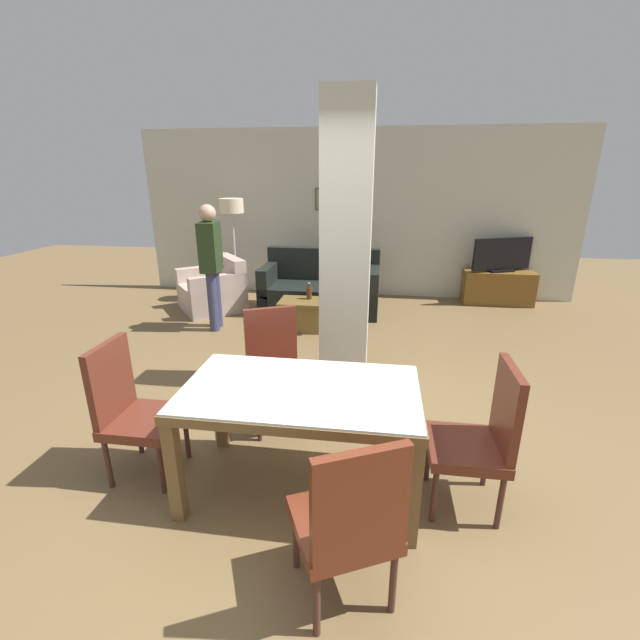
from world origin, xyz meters
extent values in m
plane|color=brown|center=(0.00, 0.00, 0.00)|extent=(18.00, 18.00, 0.00)
cube|color=beige|center=(0.00, 4.94, 1.35)|extent=(7.20, 0.06, 2.70)
cube|color=brown|center=(-0.44, 4.90, 1.60)|extent=(0.44, 0.02, 0.36)
cube|color=gray|center=(-0.44, 4.89, 1.60)|extent=(0.40, 0.01, 0.32)
cube|color=beige|center=(0.14, 1.57, 1.35)|extent=(0.45, 0.33, 2.70)
cube|color=brown|center=(0.00, -0.40, 0.71)|extent=(1.50, 0.06, 0.06)
cube|color=brown|center=(0.00, 0.40, 0.71)|extent=(1.50, 0.06, 0.06)
cube|color=brown|center=(-0.72, 0.00, 0.71)|extent=(0.06, 0.74, 0.06)
cube|color=brown|center=(0.72, 0.00, 0.71)|extent=(0.06, 0.74, 0.06)
cube|color=silver|center=(0.00, 0.00, 0.75)|extent=(1.48, 0.84, 0.01)
cube|color=brown|center=(-0.70, -0.38, 0.34)|extent=(0.08, 0.08, 0.68)
cube|color=brown|center=(0.70, -0.38, 0.34)|extent=(0.08, 0.08, 0.68)
cube|color=brown|center=(-0.70, 0.38, 0.34)|extent=(0.08, 0.08, 0.68)
cube|color=brown|center=(0.70, 0.38, 0.34)|extent=(0.08, 0.08, 0.68)
cube|color=#5B281B|center=(-1.09, 0.00, 0.41)|extent=(0.46, 0.46, 0.07)
cube|color=#5B281B|center=(-1.30, 0.00, 0.71)|extent=(0.05, 0.44, 0.53)
cylinder|color=#482921|center=(-0.90, 0.19, 0.19)|extent=(0.04, 0.04, 0.38)
cylinder|color=#482921|center=(-0.90, -0.19, 0.19)|extent=(0.04, 0.04, 0.38)
cylinder|color=#482921|center=(-1.28, 0.19, 0.19)|extent=(0.04, 0.04, 0.38)
cylinder|color=#482921|center=(-1.28, -0.19, 0.19)|extent=(0.04, 0.04, 0.38)
cube|color=#5D2418|center=(-0.34, 0.72, 0.41)|extent=(0.61, 0.61, 0.07)
cube|color=#5D2418|center=(-0.42, 0.91, 0.71)|extent=(0.42, 0.23, 0.53)
cylinder|color=#482921|center=(-0.08, 0.63, 0.19)|extent=(0.04, 0.04, 0.38)
cylinder|color=#482921|center=(-0.43, 0.47, 0.19)|extent=(0.04, 0.04, 0.38)
cylinder|color=#482921|center=(-0.24, 0.97, 0.19)|extent=(0.04, 0.04, 0.38)
cylinder|color=#482921|center=(-0.59, 0.81, 0.19)|extent=(0.04, 0.04, 0.38)
cube|color=#5C281A|center=(1.04, 0.00, 0.41)|extent=(0.46, 0.46, 0.07)
cube|color=#5C281A|center=(1.24, 0.00, 0.71)|extent=(0.05, 0.44, 0.53)
cylinder|color=#482921|center=(0.85, -0.19, 0.19)|extent=(0.04, 0.04, 0.38)
cylinder|color=#482921|center=(0.85, 0.19, 0.19)|extent=(0.04, 0.04, 0.38)
cylinder|color=#482921|center=(1.23, -0.19, 0.19)|extent=(0.04, 0.04, 0.38)
cylinder|color=#482921|center=(1.23, 0.19, 0.19)|extent=(0.04, 0.04, 0.38)
cube|color=#612816|center=(0.34, -0.71, 0.41)|extent=(0.61, 0.61, 0.07)
cube|color=#612816|center=(0.42, -0.90, 0.71)|extent=(0.42, 0.23, 0.53)
cylinder|color=#482921|center=(0.08, -0.62, 0.19)|extent=(0.04, 0.04, 0.38)
cylinder|color=#482921|center=(0.43, -0.46, 0.19)|extent=(0.04, 0.04, 0.38)
cylinder|color=#482921|center=(0.25, -0.96, 0.19)|extent=(0.04, 0.04, 0.38)
cylinder|color=#482921|center=(0.59, -0.80, 0.19)|extent=(0.04, 0.04, 0.38)
cube|color=black|center=(-0.42, 3.86, 0.21)|extent=(1.75, 0.88, 0.42)
cube|color=black|center=(-0.42, 4.22, 0.67)|extent=(1.75, 0.18, 0.50)
cube|color=black|center=(0.37, 3.86, 0.35)|extent=(0.16, 0.88, 0.69)
cube|color=black|center=(-1.22, 3.86, 0.35)|extent=(0.16, 0.88, 0.69)
cube|color=#C3AA9C|center=(-2.09, 3.69, 0.20)|extent=(1.20, 1.20, 0.40)
cube|color=#C3AA9C|center=(-1.83, 3.91, 0.60)|extent=(0.68, 0.77, 0.40)
cube|color=#C3AA9C|center=(-1.86, 3.42, 0.31)|extent=(0.75, 0.65, 0.62)
cube|color=#C3AA9C|center=(-2.31, 3.97, 0.31)|extent=(0.75, 0.65, 0.62)
cube|color=brown|center=(-0.56, 3.04, 0.39)|extent=(0.59, 0.46, 0.04)
cube|color=brown|center=(-0.56, 3.04, 0.18)|extent=(0.51, 0.38, 0.37)
cylinder|color=#4C2D14|center=(-0.47, 3.12, 0.48)|extent=(0.07, 0.07, 0.16)
cylinder|color=#4C2D14|center=(-0.47, 3.12, 0.59)|extent=(0.03, 0.03, 0.06)
cylinder|color=#B7B7BC|center=(-0.47, 3.12, 0.62)|extent=(0.03, 0.03, 0.01)
cube|color=brown|center=(2.35, 4.66, 0.27)|extent=(1.08, 0.40, 0.53)
cube|color=black|center=(2.35, 4.66, 0.55)|extent=(0.45, 0.34, 0.03)
cube|color=black|center=(2.35, 4.66, 0.81)|extent=(0.95, 0.43, 0.50)
cylinder|color=#B7B7BC|center=(-1.89, 4.28, 0.01)|extent=(0.34, 0.34, 0.02)
cylinder|color=#B7B7BC|center=(-1.89, 4.28, 0.72)|extent=(0.04, 0.04, 1.40)
cylinder|color=beige|center=(-1.89, 4.28, 1.53)|extent=(0.37, 0.37, 0.22)
cylinder|color=#353858|center=(-1.73, 2.99, 0.40)|extent=(0.13, 0.13, 0.80)
cylinder|color=#353858|center=(-1.71, 2.82, 0.40)|extent=(0.13, 0.13, 0.80)
cube|color=#25371C|center=(-1.72, 2.91, 1.11)|extent=(0.26, 0.40, 0.63)
sphere|color=tan|center=(-1.72, 2.91, 1.54)|extent=(0.22, 0.22, 0.22)
camera|label=1|loc=(0.46, -2.34, 2.03)|focal=24.00mm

